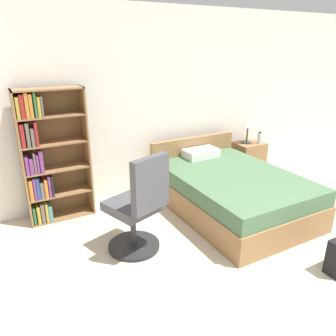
% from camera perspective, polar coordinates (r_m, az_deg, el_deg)
% --- Properties ---
extents(wall_back, '(9.00, 0.06, 2.60)m').
position_cam_1_polar(wall_back, '(4.81, -0.96, 11.22)').
color(wall_back, white).
rests_on(wall_back, ground_plane).
extents(bookshelf, '(0.79, 0.29, 1.64)m').
position_cam_1_polar(bookshelf, '(4.20, -20.40, 1.74)').
color(bookshelf, olive).
rests_on(bookshelf, ground_plane).
extents(bed, '(1.41, 2.01, 0.79)m').
position_cam_1_polar(bed, '(4.43, 10.61, -3.83)').
color(bed, olive).
rests_on(bed, ground_plane).
extents(office_chair, '(0.61, 0.68, 1.11)m').
position_cam_1_polar(office_chair, '(3.41, -5.15, -7.10)').
color(office_chair, '#232326').
rests_on(office_chair, ground_plane).
extents(nightstand, '(0.47, 0.42, 0.58)m').
position_cam_1_polar(nightstand, '(5.63, 13.74, 1.45)').
color(nightstand, olive).
rests_on(nightstand, ground_plane).
extents(table_lamp, '(0.22, 0.22, 0.41)m').
position_cam_1_polar(table_lamp, '(5.46, 13.77, 7.41)').
color(table_lamp, '#333333').
rests_on(table_lamp, nightstand).
extents(water_bottle, '(0.07, 0.07, 0.19)m').
position_cam_1_polar(water_bottle, '(5.54, 15.67, 5.07)').
color(water_bottle, silver).
rests_on(water_bottle, nightstand).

